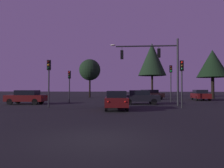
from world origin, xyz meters
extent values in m
plane|color=black|center=(0.00, 24.50, 0.00)|extent=(168.00, 168.00, 0.00)
cylinder|color=#232326|center=(5.64, 14.42, 3.34)|extent=(0.20, 0.20, 6.68)
cylinder|color=#232326|center=(2.56, 14.34, 5.99)|extent=(6.17, 0.30, 0.14)
ellipsoid|color=#F4EACC|center=(-0.83, 14.25, 6.14)|extent=(0.56, 0.28, 0.16)
cylinder|color=#232326|center=(3.79, 14.37, 5.85)|extent=(0.05, 0.05, 0.28)
cube|color=black|center=(3.79, 14.37, 5.26)|extent=(0.31, 0.25, 0.90)
sphere|color=red|center=(3.79, 14.51, 5.54)|extent=(0.18, 0.18, 0.18)
sphere|color=#56380C|center=(3.79, 14.51, 5.26)|extent=(0.18, 0.18, 0.18)
sphere|color=#0C4219|center=(3.79, 14.51, 4.98)|extent=(0.18, 0.18, 0.18)
cylinder|color=#232326|center=(0.09, 14.27, 5.78)|extent=(0.05, 0.05, 0.40)
cube|color=black|center=(0.09, 14.27, 5.13)|extent=(0.31, 0.25, 0.90)
sphere|color=red|center=(0.08, 14.41, 5.41)|extent=(0.18, 0.18, 0.18)
sphere|color=#56380C|center=(0.08, 14.41, 5.13)|extent=(0.18, 0.18, 0.18)
sphere|color=#0C4219|center=(0.08, 14.41, 4.85)|extent=(0.18, 0.18, 0.18)
cylinder|color=#232326|center=(5.44, 11.84, 1.62)|extent=(0.12, 0.12, 3.24)
cube|color=black|center=(5.44, 11.84, 3.69)|extent=(0.30, 0.24, 0.90)
sphere|color=red|center=(5.44, 11.70, 3.97)|extent=(0.18, 0.18, 0.18)
sphere|color=#56380C|center=(5.44, 11.70, 3.69)|extent=(0.18, 0.18, 0.18)
sphere|color=#0C4219|center=(5.44, 11.70, 3.41)|extent=(0.18, 0.18, 0.18)
cylinder|color=#232326|center=(-6.28, 11.09, 1.67)|extent=(0.12, 0.12, 3.35)
cube|color=black|center=(-6.28, 11.09, 3.80)|extent=(0.32, 0.26, 0.90)
sphere|color=#4C0A0A|center=(-6.27, 10.95, 4.08)|extent=(0.18, 0.18, 0.18)
sphere|color=#F9A319|center=(-6.27, 10.95, 3.80)|extent=(0.18, 0.18, 0.18)
sphere|color=#0C4219|center=(-6.27, 10.95, 3.52)|extent=(0.18, 0.18, 0.18)
cylinder|color=#232326|center=(5.91, 19.90, 1.86)|extent=(0.12, 0.12, 3.71)
cube|color=black|center=(5.91, 19.90, 4.16)|extent=(0.32, 0.27, 0.90)
sphere|color=#4C0A0A|center=(5.92, 19.76, 4.44)|extent=(0.18, 0.18, 0.18)
sphere|color=#56380C|center=(5.92, 19.76, 4.16)|extent=(0.18, 0.18, 0.18)
sphere|color=#1EE04C|center=(5.92, 19.76, 3.88)|extent=(0.18, 0.18, 0.18)
cylinder|color=#232326|center=(-6.18, 16.81, 1.43)|extent=(0.12, 0.12, 2.86)
cube|color=black|center=(-6.18, 16.81, 3.31)|extent=(0.34, 0.29, 0.90)
sphere|color=red|center=(-6.16, 16.68, 3.59)|extent=(0.18, 0.18, 0.18)
sphere|color=#56380C|center=(-6.16, 16.68, 3.31)|extent=(0.18, 0.18, 0.18)
sphere|color=#0C4219|center=(-6.16, 16.68, 3.03)|extent=(0.18, 0.18, 0.18)
cube|color=#4C0F0F|center=(-0.14, 9.99, 0.66)|extent=(2.14, 4.28, 0.68)
cube|color=black|center=(-0.13, 9.84, 1.26)|extent=(1.71, 2.37, 0.52)
cylinder|color=black|center=(-1.04, 11.27, 0.32)|extent=(0.26, 0.66, 0.64)
cylinder|color=black|center=(0.49, 11.43, 0.32)|extent=(0.26, 0.66, 0.64)
cylinder|color=black|center=(-0.77, 8.56, 0.32)|extent=(0.26, 0.66, 0.64)
cylinder|color=black|center=(0.76, 8.71, 0.32)|extent=(0.26, 0.66, 0.64)
sphere|color=red|center=(-0.54, 7.87, 0.76)|extent=(0.14, 0.14, 0.14)
sphere|color=red|center=(0.67, 7.99, 0.76)|extent=(0.14, 0.14, 0.14)
cube|color=black|center=(2.00, 16.09, 0.66)|extent=(4.10, 2.12, 0.68)
cube|color=black|center=(1.85, 16.08, 1.26)|extent=(2.26, 1.74, 0.52)
cylinder|color=black|center=(3.25, 17.01, 0.32)|extent=(0.65, 0.24, 0.64)
cylinder|color=black|center=(3.37, 15.35, 0.32)|extent=(0.65, 0.24, 0.64)
cylinder|color=black|center=(0.63, 16.83, 0.32)|extent=(0.65, 0.24, 0.64)
cylinder|color=black|center=(0.74, 15.17, 0.32)|extent=(0.65, 0.24, 0.64)
sphere|color=red|center=(-0.04, 16.60, 0.76)|extent=(0.14, 0.14, 0.14)
sphere|color=red|center=(0.05, 15.30, 0.76)|extent=(0.14, 0.14, 0.14)
cube|color=#4C0F0F|center=(-10.38, 14.79, 0.66)|extent=(4.19, 2.00, 0.68)
cube|color=black|center=(-10.23, 14.80, 1.26)|extent=(2.29, 1.67, 0.52)
cylinder|color=black|center=(-11.71, 13.92, 0.32)|extent=(0.65, 0.22, 0.64)
cylinder|color=black|center=(-11.78, 15.56, 0.32)|extent=(0.65, 0.22, 0.64)
cylinder|color=black|center=(-8.99, 14.02, 0.32)|extent=(0.65, 0.22, 0.64)
cylinder|color=black|center=(-9.06, 15.66, 0.32)|extent=(0.65, 0.22, 0.64)
sphere|color=red|center=(-8.29, 14.22, 0.76)|extent=(0.14, 0.14, 0.14)
sphere|color=red|center=(-8.34, 15.51, 0.76)|extent=(0.14, 0.14, 0.14)
cube|color=#4C0F0F|center=(10.86, 24.48, 0.66)|extent=(1.98, 4.20, 0.68)
cube|color=black|center=(10.87, 24.63, 1.26)|extent=(1.66, 2.28, 0.52)
cylinder|color=black|center=(11.64, 23.09, 0.32)|extent=(0.22, 0.65, 0.64)
cylinder|color=black|center=(9.99, 23.14, 0.32)|extent=(0.22, 0.65, 0.64)
cylinder|color=black|center=(11.73, 25.82, 0.32)|extent=(0.22, 0.65, 0.64)
cylinder|color=black|center=(10.08, 25.88, 0.32)|extent=(0.22, 0.65, 0.64)
sphere|color=red|center=(11.57, 26.54, 0.76)|extent=(0.14, 0.14, 0.14)
sphere|color=red|center=(10.28, 26.58, 0.76)|extent=(0.14, 0.14, 0.14)
cube|color=#473828|center=(3.84, 25.73, 0.66)|extent=(4.49, 3.87, 0.68)
cube|color=black|center=(3.71, 25.64, 1.26)|extent=(2.74, 2.54, 0.52)
cylinder|color=black|center=(4.55, 27.16, 0.32)|extent=(0.64, 0.53, 0.64)
cylinder|color=black|center=(5.43, 25.90, 0.32)|extent=(0.64, 0.53, 0.64)
cylinder|color=black|center=(2.24, 25.55, 0.32)|extent=(0.64, 0.53, 0.64)
cylinder|color=black|center=(3.12, 24.29, 0.32)|extent=(0.64, 0.53, 0.64)
sphere|color=red|center=(1.73, 25.00, 0.76)|extent=(0.14, 0.14, 0.14)
sphere|color=red|center=(2.43, 24.00, 0.76)|extent=(0.14, 0.14, 0.14)
cylinder|color=black|center=(4.81, 33.73, 2.09)|extent=(0.37, 0.37, 4.19)
cone|color=black|center=(4.81, 33.73, 7.31)|extent=(5.34, 5.34, 6.24)
cylinder|color=black|center=(-7.00, 32.12, 1.92)|extent=(0.30, 0.30, 3.84)
sphere|color=black|center=(-7.00, 32.12, 5.25)|extent=(4.04, 4.04, 4.04)
cylinder|color=black|center=(14.22, 29.03, 1.78)|extent=(0.50, 0.50, 3.56)
cone|color=black|center=(14.22, 29.03, 5.83)|extent=(5.05, 5.05, 4.55)
camera|label=1|loc=(1.25, -6.92, 1.70)|focal=33.61mm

